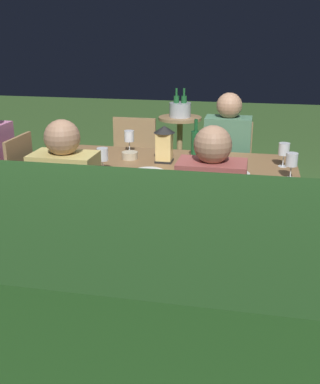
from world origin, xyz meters
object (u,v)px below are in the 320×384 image
at_px(wine_glass_e, 292,161).
at_px(bowl_olives, 197,167).
at_px(chair_side_right_b, 60,235).
at_px(green_bottle_on_table, 196,143).
at_px(lantern_centerpiece, 164,142).
at_px(plate_d, 232,174).
at_px(chair_side_left_a, 227,167).
at_px(plate_a, 78,156).
at_px(wine_glass_c, 102,156).
at_px(chair_head_far, 8,184).
at_px(wine_glass_d, 284,150).
at_px(chair_side_right_a, 207,249).
at_px(ice_bucket, 180,109).
at_px(chair_side_left_b, 132,162).
at_px(side_table, 180,134).
at_px(person_in_green, 226,156).
at_px(plate_c, 76,168).
at_px(plate_b, 149,172).
at_px(person_in_mustard, 71,200).
at_px(wine_glass_b, 129,137).
at_px(wine_glass_a, 214,149).
at_px(dining_table, 160,171).

height_order(wine_glass_e, bowl_olives, wine_glass_e).
height_order(chair_side_right_b, green_bottle_on_table, green_bottle_on_table).
bearing_deg(lantern_centerpiece, plate_d, 155.03).
height_order(green_bottle_on_table, plate_d, green_bottle_on_table).
bearing_deg(plate_d, chair_side_left_a, -84.77).
xyz_separation_m(chair_side_right_b, plate_a, (0.21, -0.89, 0.24)).
bearing_deg(wine_glass_c, plate_a, -48.82).
xyz_separation_m(chair_side_right_b, lantern_centerpiece, (-0.46, -0.88, 0.38)).
relative_size(chair_side_left_a, plate_a, 3.55).
relative_size(chair_head_far, wine_glass_d, 5.15).
bearing_deg(chair_side_right_a, ice_bucket, -78.09).
height_order(chair_side_left_b, green_bottle_on_table, green_bottle_on_table).
xyz_separation_m(wine_glass_e, plate_a, (1.54, -0.24, -0.11)).
xyz_separation_m(chair_side_left_a, side_table, (0.68, -1.58, -0.07)).
relative_size(person_in_green, wine_glass_c, 6.80).
height_order(wine_glass_d, plate_c, wine_glass_d).
bearing_deg(wine_glass_c, chair_side_left_b, -84.68).
distance_m(chair_side_left_b, wine_glass_e, 1.70).
distance_m(chair_side_right_a, plate_b, 0.78).
bearing_deg(chair_side_right_a, wine_glass_d, -114.73).
bearing_deg(wine_glass_d, side_table, -64.39).
xyz_separation_m(plate_c, side_table, (-0.29, -2.66, -0.31)).
distance_m(chair_side_left_a, chair_side_right_b, 1.87).
height_order(chair_side_right_b, person_in_mustard, person_in_mustard).
bearing_deg(plate_d, plate_c, 4.07).
xyz_separation_m(wine_glass_b, plate_a, (0.34, 0.22, -0.11)).
distance_m(chair_side_right_b, bowl_olives, 1.04).
relative_size(person_in_mustard, ice_bucket, 3.35).
distance_m(wine_glass_d, ice_bucket, 2.56).
distance_m(wine_glass_a, side_table, 2.49).
bearing_deg(chair_side_right_a, chair_head_far, -26.60).
xyz_separation_m(chair_head_far, green_bottle_on_table, (-1.44, -0.21, 0.35)).
bearing_deg(wine_glass_a, wine_glass_c, 24.67).
relative_size(chair_side_left_b, person_in_green, 0.76).
distance_m(dining_table, plate_d, 0.56).
xyz_separation_m(dining_table, wine_glass_c, (0.33, 0.30, 0.17)).
xyz_separation_m(chair_side_left_b, wine_glass_e, (-1.33, 1.00, 0.35)).
height_order(wine_glass_c, wine_glass_d, same).
bearing_deg(chair_head_far, lantern_centerpiece, -177.55).
height_order(wine_glass_e, side_table, wine_glass_e).
bearing_deg(chair_head_far, green_bottle_on_table, -171.55).
height_order(dining_table, lantern_centerpiece, lantern_centerpiece).
height_order(dining_table, plate_b, plate_b).
xyz_separation_m(green_bottle_on_table, wine_glass_d, (-0.63, 0.12, 0.01)).
bearing_deg(chair_side_left_a, plate_a, 35.37).
relative_size(dining_table, chair_head_far, 2.22).
height_order(chair_side_left_b, wine_glass_a, wine_glass_a).
bearing_deg(plate_c, plate_a, -72.37).
bearing_deg(plate_c, chair_side_right_b, 100.62).
xyz_separation_m(chair_head_far, wine_glass_c, (-0.88, 0.30, 0.35)).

